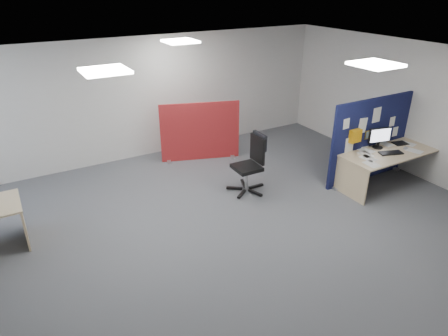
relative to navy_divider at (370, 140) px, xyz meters
name	(u,v)px	position (x,y,z in m)	size (l,w,h in m)	color
floor	(221,225)	(-3.46, -0.06, -0.86)	(9.00, 9.00, 0.00)	#515459
ceiling	(221,64)	(-3.46, -0.06, 1.84)	(9.00, 7.00, 0.02)	white
wall_back	(144,98)	(-3.46, 3.44, 0.49)	(9.00, 0.02, 2.70)	silver
wall_front	(419,290)	(-3.46, -3.56, 0.49)	(9.00, 0.02, 2.70)	silver
wall_right	(411,109)	(1.04, -0.06, 0.49)	(0.02, 7.00, 2.70)	silver
ceiling_lights	(218,57)	(-3.13, 0.61, 1.81)	(4.10, 4.10, 0.04)	white
navy_divider	(370,140)	(0.00, 0.00, 0.00)	(2.08, 0.30, 1.72)	black
main_desk	(386,158)	(0.12, -0.35, -0.29)	(2.02, 0.90, 0.73)	#D0B785
monitor_main	(379,137)	(0.06, -0.17, 0.10)	(0.48, 0.20, 0.42)	black
keyboard	(391,153)	(0.06, -0.49, -0.12)	(0.45, 0.18, 0.03)	black
mouse	(406,148)	(0.50, -0.48, -0.12)	(0.10, 0.06, 0.03)	#A5A4AA
paper_tray	(400,143)	(0.64, -0.24, -0.12)	(0.28, 0.22, 0.01)	black
red_divider	(200,132)	(-2.52, 2.57, -0.20)	(1.71, 0.61, 1.34)	#A8152E
office_chair	(252,160)	(-2.33, 0.75, -0.21)	(0.73, 0.76, 1.14)	black
desk_papers	(383,152)	(-0.01, -0.37, -0.13)	(1.67, 0.87, 0.00)	white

